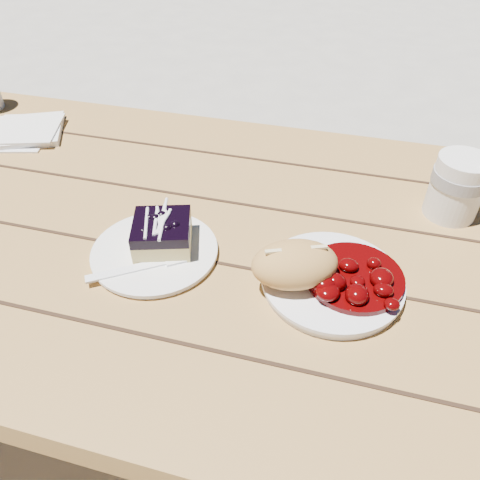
% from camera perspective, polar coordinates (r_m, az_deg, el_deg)
% --- Properties ---
extents(ground, '(60.00, 60.00, 0.00)m').
position_cam_1_polar(ground, '(1.39, -0.14, -23.56)').
color(ground, '#A8A397').
rests_on(ground, ground).
extents(picnic_table, '(2.00, 1.55, 0.75)m').
position_cam_1_polar(picnic_table, '(0.90, -0.19, -7.03)').
color(picnic_table, olive).
rests_on(picnic_table, ground).
extents(main_plate, '(0.20, 0.20, 0.02)m').
position_cam_1_polar(main_plate, '(0.71, 11.12, -5.01)').
color(main_plate, white).
rests_on(main_plate, picnic_table).
extents(goulash_stew, '(0.14, 0.14, 0.04)m').
position_cam_1_polar(goulash_stew, '(0.69, 13.93, -3.45)').
color(goulash_stew, '#4B0203').
rests_on(goulash_stew, main_plate).
extents(bread_roll, '(0.15, 0.12, 0.06)m').
position_cam_1_polar(bread_roll, '(0.67, 6.69, -2.96)').
color(bread_roll, tan).
rests_on(bread_roll, main_plate).
extents(dessert_plate, '(0.19, 0.19, 0.01)m').
position_cam_1_polar(dessert_plate, '(0.76, -10.34, -1.48)').
color(dessert_plate, white).
rests_on(dessert_plate, picnic_table).
extents(blueberry_cake, '(0.11, 0.11, 0.05)m').
position_cam_1_polar(blueberry_cake, '(0.74, -9.45, 0.82)').
color(blueberry_cake, '#DDC878').
rests_on(blueberry_cake, dessert_plate).
extents(fork_dessert, '(0.15, 0.11, 0.00)m').
position_cam_1_polar(fork_dessert, '(0.73, -13.54, -3.56)').
color(fork_dessert, white).
rests_on(fork_dessert, dessert_plate).
extents(coffee_cup, '(0.09, 0.09, 0.11)m').
position_cam_1_polar(coffee_cup, '(0.88, 24.93, 5.87)').
color(coffee_cup, white).
rests_on(coffee_cup, picnic_table).
extents(napkin_stack, '(0.20, 0.20, 0.01)m').
position_cam_1_polar(napkin_stack, '(1.18, -24.54, 12.00)').
color(napkin_stack, white).
rests_on(napkin_stack, picnic_table).
extents(fork_table, '(0.16, 0.07, 0.00)m').
position_cam_1_polar(fork_table, '(1.12, -26.30, 9.74)').
color(fork_table, white).
rests_on(fork_table, picnic_table).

